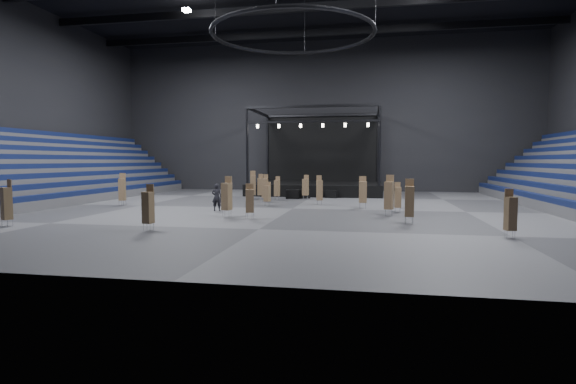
% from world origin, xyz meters
% --- Properties ---
extents(floor, '(50.00, 50.00, 0.00)m').
position_xyz_m(floor, '(0.00, 0.00, 0.00)').
color(floor, '#49494B').
rests_on(floor, ground).
extents(wall_back, '(50.00, 0.20, 18.00)m').
position_xyz_m(wall_back, '(0.00, 21.00, 9.00)').
color(wall_back, black).
rests_on(wall_back, ground).
extents(wall_left, '(0.20, 42.00, 18.00)m').
position_xyz_m(wall_left, '(-25.00, 0.00, 9.00)').
color(wall_left, black).
rests_on(wall_left, ground).
extents(bleachers_left, '(7.20, 40.00, 6.40)m').
position_xyz_m(bleachers_left, '(-22.94, 0.00, 1.73)').
color(bleachers_left, '#4D4D4F').
rests_on(bleachers_left, floor).
extents(stage, '(14.00, 10.00, 9.20)m').
position_xyz_m(stage, '(0.00, 16.24, 1.45)').
color(stage, black).
rests_on(stage, floor).
extents(truss_ring, '(12.30, 12.30, 5.15)m').
position_xyz_m(truss_ring, '(-0.00, 0.00, 13.00)').
color(truss_ring, black).
rests_on(truss_ring, ceiling).
extents(flight_case_left, '(1.35, 0.79, 0.85)m').
position_xyz_m(flight_case_left, '(-1.53, 8.74, 0.43)').
color(flight_case_left, black).
rests_on(flight_case_left, floor).
extents(flight_case_mid, '(1.40, 0.91, 0.86)m').
position_xyz_m(flight_case_mid, '(-0.59, 9.39, 0.43)').
color(flight_case_mid, black).
rests_on(flight_case_mid, floor).
extents(flight_case_right, '(1.24, 0.84, 0.75)m').
position_xyz_m(flight_case_right, '(2.05, 10.24, 0.38)').
color(flight_case_right, black).
rests_on(flight_case_right, floor).
extents(chair_stack_0, '(0.52, 0.52, 2.19)m').
position_xyz_m(chair_stack_0, '(-2.70, 7.06, 1.14)').
color(chair_stack_0, silver).
rests_on(chair_stack_0, floor).
extents(chair_stack_1, '(0.47, 0.47, 2.14)m').
position_xyz_m(chair_stack_1, '(7.69, -1.25, 1.11)').
color(chair_stack_1, silver).
rests_on(chair_stack_1, floor).
extents(chair_stack_2, '(0.52, 0.52, 2.60)m').
position_xyz_m(chair_stack_2, '(8.01, -6.93, 1.34)').
color(chair_stack_2, silver).
rests_on(chair_stack_2, floor).
extents(chair_stack_3, '(0.57, 0.57, 2.43)m').
position_xyz_m(chair_stack_3, '(1.66, 3.38, 1.24)').
color(chair_stack_3, silver).
rests_on(chair_stack_3, floor).
extents(chair_stack_4, '(0.60, 0.60, 2.31)m').
position_xyz_m(chair_stack_4, '(-0.18, 8.01, 1.21)').
color(chair_stack_4, silver).
rests_on(chair_stack_4, floor).
extents(chair_stack_5, '(0.62, 0.62, 2.69)m').
position_xyz_m(chair_stack_5, '(-5.10, 7.47, 1.38)').
color(chair_stack_5, silver).
rests_on(chair_stack_5, floor).
extents(chair_stack_6, '(0.62, 0.62, 2.21)m').
position_xyz_m(chair_stack_6, '(-1.59, -6.50, 1.18)').
color(chair_stack_6, silver).
rests_on(chair_stack_6, floor).
extents(chair_stack_7, '(0.60, 0.60, 2.60)m').
position_xyz_m(chair_stack_7, '(-13.96, -11.99, 1.32)').
color(chair_stack_7, silver).
rests_on(chair_stack_7, floor).
extents(chair_stack_8, '(0.53, 0.53, 2.32)m').
position_xyz_m(chair_stack_8, '(12.27, -10.98, 1.19)').
color(chair_stack_8, silver).
rests_on(chair_stack_8, floor).
extents(chair_stack_9, '(0.55, 0.55, 1.94)m').
position_xyz_m(chair_stack_9, '(-2.36, 1.62, 1.03)').
color(chair_stack_9, silver).
rests_on(chair_stack_9, floor).
extents(chair_stack_10, '(0.66, 0.66, 2.63)m').
position_xyz_m(chair_stack_10, '(-3.34, -5.70, 1.37)').
color(chair_stack_10, silver).
rests_on(chair_stack_10, floor).
extents(chair_stack_11, '(0.53, 0.53, 2.45)m').
position_xyz_m(chair_stack_11, '(-3.33, 4.91, 1.25)').
color(chair_stack_11, silver).
rests_on(chair_stack_11, floor).
extents(chair_stack_12, '(0.60, 0.60, 2.46)m').
position_xyz_m(chair_stack_12, '(5.24, 0.94, 1.30)').
color(chair_stack_12, silver).
rests_on(chair_stack_12, floor).
extents(chair_stack_13, '(0.66, 0.66, 2.70)m').
position_xyz_m(chair_stack_13, '(7.01, -3.29, 1.39)').
color(chair_stack_13, silver).
rests_on(chair_stack_13, floor).
extents(chair_stack_14, '(0.62, 0.62, 2.63)m').
position_xyz_m(chair_stack_14, '(-14.00, -0.19, 1.35)').
color(chair_stack_14, silver).
rests_on(chair_stack_14, floor).
extents(chair_stack_15, '(0.55, 0.55, 2.42)m').
position_xyz_m(chair_stack_15, '(-5.53, -11.99, 1.25)').
color(chair_stack_15, silver).
rests_on(chair_stack_15, floor).
extents(chair_stack_16, '(0.48, 0.48, 2.38)m').
position_xyz_m(chair_stack_16, '(-4.43, 7.70, 1.23)').
color(chair_stack_16, silver).
rests_on(chair_stack_16, floor).
extents(man_center, '(0.78, 0.57, 1.99)m').
position_xyz_m(man_center, '(-5.15, -2.53, 0.99)').
color(man_center, black).
rests_on(man_center, floor).
extents(crew_member, '(0.65, 0.80, 1.56)m').
position_xyz_m(crew_member, '(8.70, 1.97, 0.78)').
color(crew_member, black).
rests_on(crew_member, floor).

